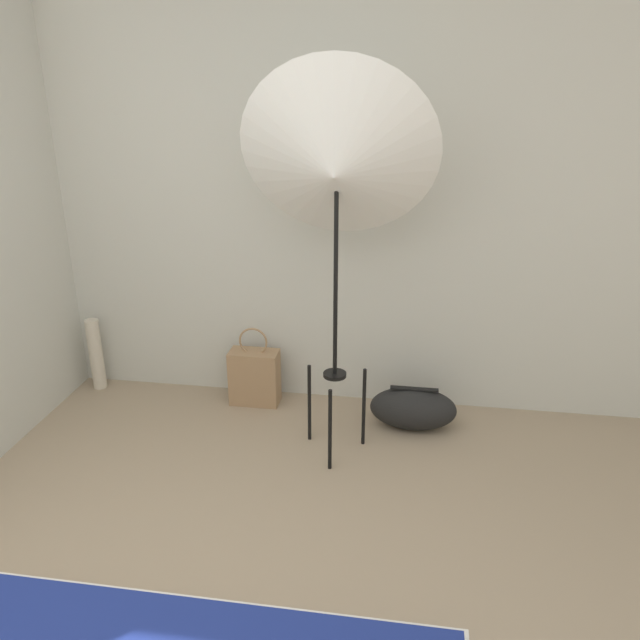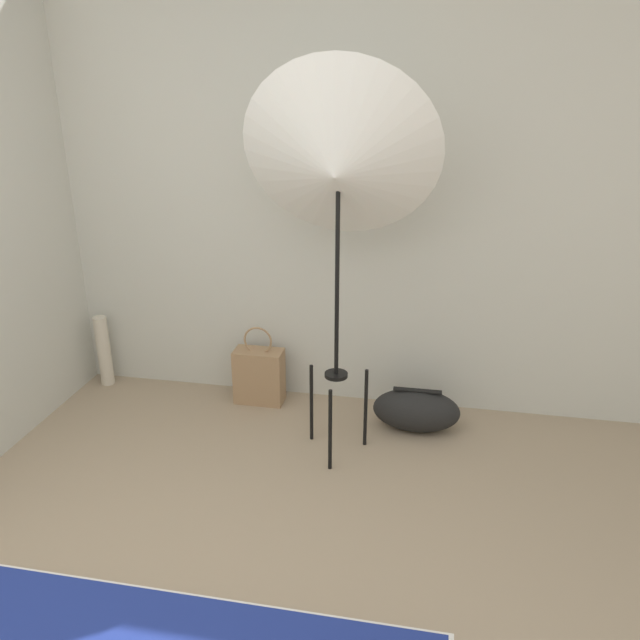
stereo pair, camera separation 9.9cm
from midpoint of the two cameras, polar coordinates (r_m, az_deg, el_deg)
name	(u,v)px [view 1 (the left image)]	position (r m, az deg, el deg)	size (l,w,h in m)	color
wall_back	(283,190)	(3.68, -4.17, 11.75)	(8.00, 0.05, 2.60)	beige
photo_umbrella	(337,166)	(2.95, 0.55, 13.92)	(0.96, 0.61, 2.01)	black
tote_bag	(255,376)	(3.90, -6.73, -5.14)	(0.30, 0.15, 0.50)	#9E7A56
duffel_bag	(413,408)	(3.66, 7.73, -8.03)	(0.50, 0.25, 0.26)	black
paper_roll	(96,354)	(4.30, -20.43, -2.95)	(0.09, 0.09, 0.47)	beige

